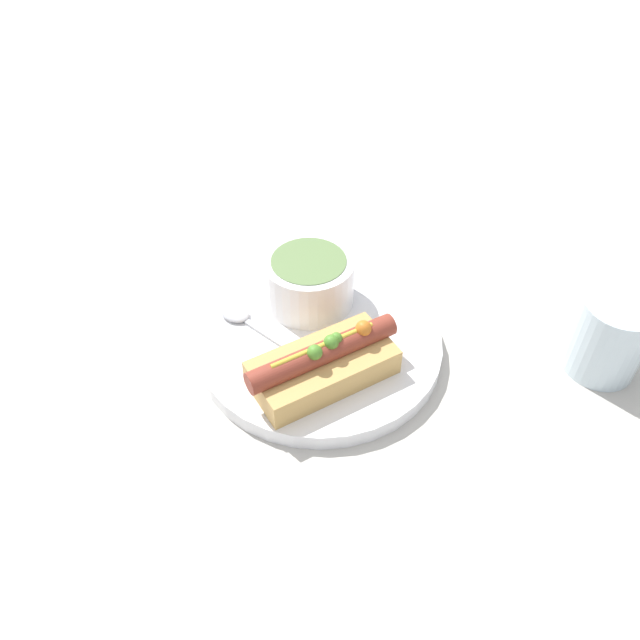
{
  "coord_description": "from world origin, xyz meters",
  "views": [
    {
      "loc": [
        -0.1,
        -0.47,
        0.51
      ],
      "look_at": [
        0.0,
        0.0,
        0.05
      ],
      "focal_mm": 35.0,
      "sensor_mm": 36.0,
      "label": 1
    }
  ],
  "objects_px": {
    "spoon": "(250,323)",
    "hot_dog": "(323,363)",
    "drinking_glass": "(609,336)",
    "soup_bowl": "(306,279)"
  },
  "relations": [
    {
      "from": "spoon",
      "to": "hot_dog",
      "type": "bearing_deg",
      "value": 177.47
    },
    {
      "from": "spoon",
      "to": "drinking_glass",
      "type": "bearing_deg",
      "value": -145.74
    },
    {
      "from": "hot_dog",
      "to": "soup_bowl",
      "type": "relative_size",
      "value": 1.57
    },
    {
      "from": "hot_dog",
      "to": "soup_bowl",
      "type": "distance_m",
      "value": 0.12
    },
    {
      "from": "hot_dog",
      "to": "spoon",
      "type": "bearing_deg",
      "value": 106.37
    },
    {
      "from": "hot_dog",
      "to": "drinking_glass",
      "type": "bearing_deg",
      "value": -23.94
    },
    {
      "from": "hot_dog",
      "to": "drinking_glass",
      "type": "relative_size",
      "value": 1.81
    },
    {
      "from": "hot_dog",
      "to": "drinking_glass",
      "type": "xyz_separation_m",
      "value": [
        0.3,
        -0.03,
        0.0
      ]
    },
    {
      "from": "hot_dog",
      "to": "soup_bowl",
      "type": "height_order",
      "value": "soup_bowl"
    },
    {
      "from": "hot_dog",
      "to": "spoon",
      "type": "height_order",
      "value": "hot_dog"
    }
  ]
}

